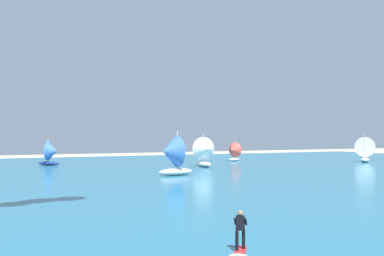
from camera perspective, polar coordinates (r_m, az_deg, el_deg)
name	(u,v)px	position (r m, az deg, el deg)	size (l,w,h in m)	color
ocean	(54,179)	(52.78, -16.00, -5.88)	(160.00, 90.00, 0.10)	#236B89
kitesurfer	(240,237)	(20.19, 5.70, -12.77)	(1.61, 1.91, 1.67)	red
sailboat_outermost	(233,152)	(82.22, 4.93, -2.80)	(3.21, 2.85, 3.58)	white
sailboat_leading	(52,153)	(74.37, -16.29, -2.89)	(3.54, 3.30, 3.93)	navy
sailboat_heeled_over	(205,152)	(67.97, 1.60, -2.82)	(3.47, 4.08, 4.75)	silver
sailboat_far_right	(171,155)	(54.61, -2.49, -3.21)	(4.43, 3.79, 5.09)	silver
sailboat_trailing	(365,149)	(85.18, 19.82, -2.36)	(4.08, 4.11, 4.64)	silver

